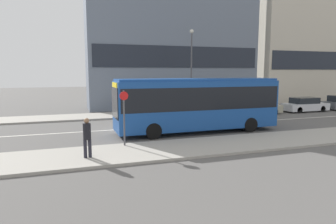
{
  "coord_description": "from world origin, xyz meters",
  "views": [
    {
      "loc": [
        -4.21,
        -20.02,
        3.93
      ],
      "look_at": [
        1.81,
        -2.12,
        1.36
      ],
      "focal_mm": 32.0,
      "sensor_mm": 36.0,
      "label": 1
    }
  ],
  "objects_px": {
    "city_bus": "(197,102)",
    "parked_car_1": "(305,105)",
    "street_lamp": "(191,63)",
    "pedestrian_near_stop": "(87,135)",
    "bus_stop_sign": "(124,114)",
    "parked_car_0": "(256,107)"
  },
  "relations": [
    {
      "from": "city_bus",
      "to": "parked_car_1",
      "type": "distance_m",
      "value": 15.32
    },
    {
      "from": "parked_car_1",
      "to": "street_lamp",
      "type": "height_order",
      "value": "street_lamp"
    },
    {
      "from": "pedestrian_near_stop",
      "to": "bus_stop_sign",
      "type": "height_order",
      "value": "bus_stop_sign"
    },
    {
      "from": "city_bus",
      "to": "parked_car_0",
      "type": "relative_size",
      "value": 2.33
    },
    {
      "from": "street_lamp",
      "to": "bus_stop_sign",
      "type": "bearing_deg",
      "value": -127.81
    },
    {
      "from": "bus_stop_sign",
      "to": "street_lamp",
      "type": "height_order",
      "value": "street_lamp"
    },
    {
      "from": "pedestrian_near_stop",
      "to": "street_lamp",
      "type": "height_order",
      "value": "street_lamp"
    },
    {
      "from": "parked_car_0",
      "to": "bus_stop_sign",
      "type": "height_order",
      "value": "bus_stop_sign"
    },
    {
      "from": "city_bus",
      "to": "parked_car_1",
      "type": "xyz_separation_m",
      "value": [
        14.14,
        5.75,
        -1.34
      ]
    },
    {
      "from": "parked_car_0",
      "to": "pedestrian_near_stop",
      "type": "height_order",
      "value": "pedestrian_near_stop"
    },
    {
      "from": "parked_car_0",
      "to": "pedestrian_near_stop",
      "type": "xyz_separation_m",
      "value": [
        -15.75,
        -10.05,
        0.51
      ]
    },
    {
      "from": "city_bus",
      "to": "parked_car_0",
      "type": "xyz_separation_m",
      "value": [
        8.58,
        5.82,
        -1.36
      ]
    },
    {
      "from": "parked_car_0",
      "to": "parked_car_1",
      "type": "distance_m",
      "value": 5.56
    },
    {
      "from": "bus_stop_sign",
      "to": "street_lamp",
      "type": "distance_m",
      "value": 13.65
    },
    {
      "from": "bus_stop_sign",
      "to": "street_lamp",
      "type": "xyz_separation_m",
      "value": [
        8.17,
        10.54,
        2.91
      ]
    },
    {
      "from": "parked_car_1",
      "to": "city_bus",
      "type": "bearing_deg",
      "value": -157.87
    },
    {
      "from": "parked_car_0",
      "to": "street_lamp",
      "type": "xyz_separation_m",
      "value": [
        -5.62,
        2.17,
        4.05
      ]
    },
    {
      "from": "bus_stop_sign",
      "to": "street_lamp",
      "type": "bearing_deg",
      "value": 52.19
    },
    {
      "from": "pedestrian_near_stop",
      "to": "street_lamp",
      "type": "xyz_separation_m",
      "value": [
        10.13,
        12.22,
        3.54
      ]
    },
    {
      "from": "parked_car_0",
      "to": "bus_stop_sign",
      "type": "bearing_deg",
      "value": -148.76
    },
    {
      "from": "parked_car_1",
      "to": "street_lamp",
      "type": "bearing_deg",
      "value": 168.7
    },
    {
      "from": "parked_car_1",
      "to": "pedestrian_near_stop",
      "type": "bearing_deg",
      "value": -154.91
    }
  ]
}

